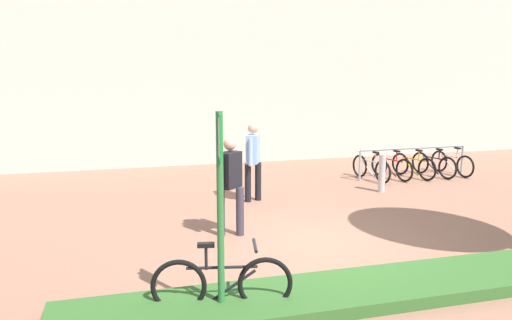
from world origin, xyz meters
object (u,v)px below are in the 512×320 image
Objects in this scene: bollard_steel at (382,173)px; person_suited_navy at (230,180)px; bike_at_sign at (222,284)px; person_shirt_white at (253,157)px; bike_rack_cluster at (413,165)px; parking_sign_post at (220,185)px.

bollard_steel is 0.52× the size of person_suited_navy.
bike_at_sign is 0.96× the size of person_shirt_white.
bollard_steel is 0.52× the size of person_shirt_white.
bike_at_sign reaches higher than bike_rack_cluster.
bollard_steel is at bearing -0.01° from person_shirt_white.
bike_at_sign is 5.28m from person_shirt_white.
parking_sign_post is at bearing -104.88° from person_suited_navy.
person_suited_navy is at bearing -149.25° from bike_rack_cluster.
bike_at_sign is (0.03, 0.08, -1.22)m from parking_sign_post.
parking_sign_post is at bearing -134.39° from bollard_steel.
bollard_steel is at bearing 45.33° from bike_at_sign.
bollard_steel reaches higher than bike_at_sign.
parking_sign_post is 1.22m from bike_at_sign.
person_shirt_white is (1.76, 5.03, -0.58)m from parking_sign_post.
bike_at_sign is at bearing -136.42° from bike_rack_cluster.
person_shirt_white is at bearing -165.14° from bike_rack_cluster.
bollard_steel is at bearing 27.66° from person_suited_navy.
bollard_steel is (-1.65, -1.28, 0.10)m from bike_rack_cluster.
person_suited_navy is 1.00× the size of person_shirt_white.
bike_rack_cluster is (6.57, 6.30, -1.22)m from parking_sign_post.
person_shirt_white is (1.00, 2.18, 0.00)m from person_suited_navy.
person_shirt_white is (1.73, 4.95, 0.63)m from bike_at_sign.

